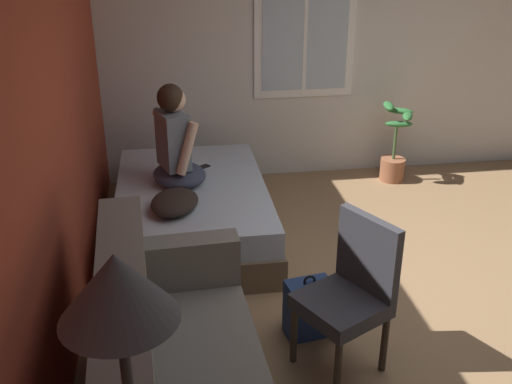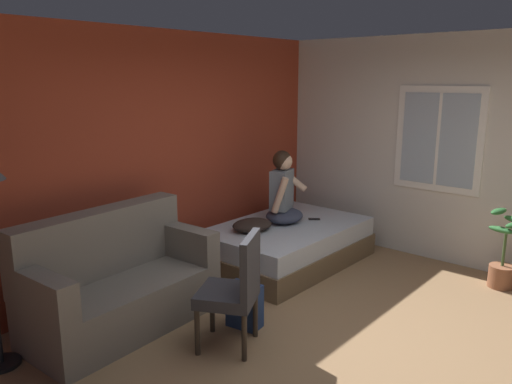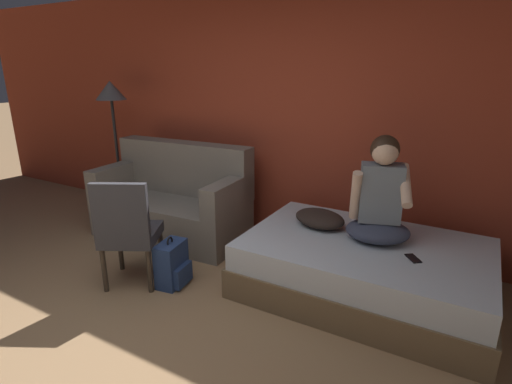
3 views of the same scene
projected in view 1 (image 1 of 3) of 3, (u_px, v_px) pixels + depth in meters
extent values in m
plane|color=#93704C|center=(427.00, 299.00, 4.41)|extent=(40.00, 40.00, 0.00)
cube|color=#993823|center=(42.00, 145.00, 3.51)|extent=(10.10, 0.16, 2.70)
cube|color=silver|center=(340.00, 47.00, 6.22)|extent=(0.16, 6.35, 2.70)
cube|color=white|center=(305.00, 36.00, 6.03)|extent=(0.02, 1.04, 1.24)
cube|color=#9EB2C6|center=(305.00, 37.00, 6.01)|extent=(0.01, 0.88, 1.08)
cube|color=white|center=(305.00, 37.00, 6.01)|extent=(0.01, 0.04, 1.08)
cube|color=brown|center=(193.00, 222.00, 5.27)|extent=(2.00, 1.31, 0.26)
cube|color=silver|center=(192.00, 197.00, 5.17)|extent=(1.94, 1.27, 0.22)
cube|color=slate|center=(125.00, 324.00, 2.94)|extent=(1.71, 0.34, 0.60)
cube|color=slate|center=(175.00, 263.00, 3.73)|extent=(0.22, 0.81, 0.32)
cylinder|color=#382D23|center=(294.00, 335.00, 3.72)|extent=(0.04, 0.04, 0.40)
cylinder|color=#382D23|center=(338.00, 369.00, 3.43)|extent=(0.04, 0.04, 0.40)
cylinder|color=#382D23|center=(340.00, 313.00, 3.93)|extent=(0.04, 0.04, 0.40)
cylinder|color=#382D23|center=(384.00, 343.00, 3.64)|extent=(0.04, 0.04, 0.40)
cube|color=#333338|center=(341.00, 305.00, 3.58)|extent=(0.62, 0.62, 0.10)
cube|color=#333338|center=(368.00, 253.00, 3.57)|extent=(0.43, 0.27, 0.48)
ellipsoid|color=#383D51|center=(179.00, 174.00, 5.14)|extent=(0.63, 0.58, 0.16)
cube|color=slate|center=(173.00, 140.00, 4.99)|extent=(0.38, 0.29, 0.48)
cylinder|color=#DBB293|center=(187.00, 149.00, 4.86)|extent=(0.14, 0.23, 0.44)
cylinder|color=#DBB293|center=(174.00, 122.00, 5.12)|extent=(0.19, 0.38, 0.29)
sphere|color=#DBB293|center=(173.00, 99.00, 4.86)|extent=(0.21, 0.21, 0.21)
ellipsoid|color=black|center=(170.00, 98.00, 4.84)|extent=(0.29, 0.28, 0.23)
cube|color=navy|center=(308.00, 309.00, 3.97)|extent=(0.23, 0.32, 0.40)
cube|color=navy|center=(301.00, 310.00, 4.11)|extent=(0.09, 0.24, 0.18)
torus|color=black|center=(310.00, 281.00, 3.88)|extent=(0.03, 0.09, 0.09)
ellipsoid|color=#2D231E|center=(175.00, 202.00, 4.66)|extent=(0.56, 0.48, 0.14)
cube|color=black|center=(202.00, 167.00, 5.49)|extent=(0.14, 0.16, 0.01)
cone|color=#4C4C51|center=(117.00, 287.00, 1.71)|extent=(0.36, 0.36, 0.22)
cylinder|color=#995B3D|center=(392.00, 169.00, 6.41)|extent=(0.26, 0.26, 0.24)
cylinder|color=#426033|center=(395.00, 143.00, 6.29)|extent=(0.03, 0.03, 0.36)
ellipsoid|color=#2D6B33|center=(399.00, 124.00, 6.09)|extent=(0.15, 0.29, 0.06)
ellipsoid|color=#2D6B33|center=(399.00, 111.00, 6.24)|extent=(0.22, 0.29, 0.06)
ellipsoid|color=#2D6B33|center=(389.00, 106.00, 6.12)|extent=(0.29, 0.15, 0.06)
ellipsoid|color=#2D6B33|center=(408.00, 116.00, 6.14)|extent=(0.30, 0.21, 0.06)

